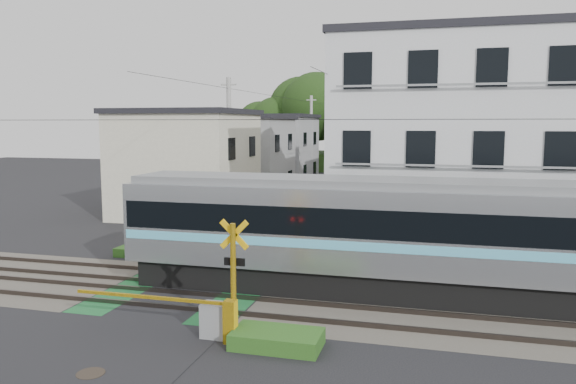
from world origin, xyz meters
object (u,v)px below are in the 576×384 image
(pedestrian, at_px, (316,185))
(manhole_cover, at_px, (91,374))
(crossing_signal_far, at_px, (167,242))
(crossing_signal_near, at_px, (218,312))
(apartment_block, at_px, (452,142))

(pedestrian, bearing_deg, manhole_cover, 110.79)
(crossing_signal_far, relative_size, pedestrian, 2.65)
(pedestrian, xyz_separation_m, manhole_cover, (1.41, -30.33, -0.88))
(crossing_signal_near, distance_m, apartment_block, 14.95)
(crossing_signal_near, height_order, pedestrian, crossing_signal_near)
(apartment_block, bearing_deg, crossing_signal_near, -114.22)
(crossing_signal_near, relative_size, manhole_cover, 7.56)
(crossing_signal_near, xyz_separation_m, pedestrian, (-3.34, 27.68, 0.18))
(crossing_signal_far, xyz_separation_m, manhole_cover, (3.24, -9.96, -0.70))
(pedestrian, bearing_deg, apartment_block, 140.64)
(crossing_signal_far, bearing_deg, crossing_signal_near, -54.71)
(apartment_block, relative_size, manhole_cover, 16.28)
(crossing_signal_far, bearing_deg, apartment_block, 27.78)
(crossing_signal_far, bearing_deg, pedestrian, 84.87)
(pedestrian, bearing_deg, crossing_signal_near, 115.02)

